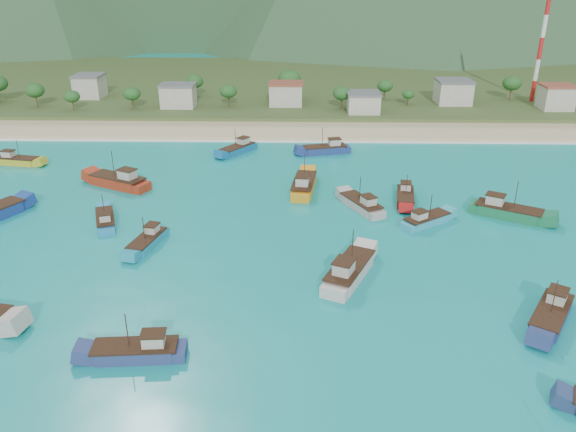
{
  "coord_description": "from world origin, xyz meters",
  "views": [
    {
      "loc": [
        1.49,
        -62.01,
        38.53
      ],
      "look_at": [
        -0.32,
        18.0,
        3.0
      ],
      "focal_mm": 35.0,
      "sensor_mm": 36.0,
      "label": 1
    }
  ],
  "objects_px": {
    "boat_20": "(426,221)",
    "boat_25": "(507,212)",
    "boat_1": "(238,149)",
    "boat_24": "(405,197)",
    "boat_14": "(17,161)",
    "boat_13": "(326,150)",
    "boat_4": "(362,205)",
    "boat_11": "(148,242)",
    "boat_5": "(304,186)",
    "boat_9": "(106,221)",
    "boat_12": "(551,315)",
    "radio_tower": "(542,37)",
    "boat_7": "(138,352)",
    "boat_2": "(119,182)",
    "boat_0": "(349,272)"
  },
  "relations": [
    {
      "from": "boat_20",
      "to": "boat_25",
      "type": "distance_m",
      "value": 14.55
    },
    {
      "from": "boat_1",
      "to": "boat_24",
      "type": "distance_m",
      "value": 43.45
    },
    {
      "from": "boat_25",
      "to": "boat_1",
      "type": "bearing_deg",
      "value": -96.14
    },
    {
      "from": "boat_1",
      "to": "boat_14",
      "type": "distance_m",
      "value": 47.31
    },
    {
      "from": "boat_14",
      "to": "boat_20",
      "type": "height_order",
      "value": "boat_14"
    },
    {
      "from": "boat_1",
      "to": "boat_13",
      "type": "xyz_separation_m",
      "value": [
        19.89,
        -0.03,
        0.06
      ]
    },
    {
      "from": "boat_4",
      "to": "boat_11",
      "type": "xyz_separation_m",
      "value": [
        -33.71,
        -14.69,
        -0.13
      ]
    },
    {
      "from": "boat_5",
      "to": "boat_24",
      "type": "height_order",
      "value": "boat_5"
    },
    {
      "from": "boat_11",
      "to": "boat_25",
      "type": "xyz_separation_m",
      "value": [
        57.81,
        11.88,
        0.3
      ]
    },
    {
      "from": "boat_11",
      "to": "boat_4",
      "type": "bearing_deg",
      "value": -142.96
    },
    {
      "from": "boat_9",
      "to": "boat_11",
      "type": "bearing_deg",
      "value": -60.31
    },
    {
      "from": "boat_20",
      "to": "boat_9",
      "type": "bearing_deg",
      "value": -124.21
    },
    {
      "from": "boat_1",
      "to": "boat_14",
      "type": "relative_size",
      "value": 1.0
    },
    {
      "from": "boat_11",
      "to": "boat_12",
      "type": "height_order",
      "value": "boat_12"
    },
    {
      "from": "radio_tower",
      "to": "boat_11",
      "type": "bearing_deg",
      "value": -134.31
    },
    {
      "from": "boat_5",
      "to": "boat_20",
      "type": "distance_m",
      "value": 24.83
    },
    {
      "from": "boat_5",
      "to": "radio_tower",
      "type": "bearing_deg",
      "value": 52.79
    },
    {
      "from": "boat_1",
      "to": "boat_7",
      "type": "xyz_separation_m",
      "value": [
        -3.19,
        -73.45,
        -0.01
      ]
    },
    {
      "from": "boat_5",
      "to": "boat_14",
      "type": "xyz_separation_m",
      "value": [
        -61.22,
        14.14,
        -0.27
      ]
    },
    {
      "from": "boat_14",
      "to": "boat_25",
      "type": "height_order",
      "value": "boat_25"
    },
    {
      "from": "radio_tower",
      "to": "boat_2",
      "type": "distance_m",
      "value": 126.96
    },
    {
      "from": "boat_11",
      "to": "boat_20",
      "type": "height_order",
      "value": "boat_20"
    },
    {
      "from": "boat_7",
      "to": "radio_tower",
      "type": "bearing_deg",
      "value": -40.24
    },
    {
      "from": "boat_5",
      "to": "boat_13",
      "type": "xyz_separation_m",
      "value": [
        5.04,
        23.48,
        -0.16
      ]
    },
    {
      "from": "boat_7",
      "to": "boat_24",
      "type": "relative_size",
      "value": 1.04
    },
    {
      "from": "radio_tower",
      "to": "boat_4",
      "type": "distance_m",
      "value": 101.1
    },
    {
      "from": "boat_7",
      "to": "boat_14",
      "type": "height_order",
      "value": "boat_7"
    },
    {
      "from": "boat_25",
      "to": "boat_2",
      "type": "bearing_deg",
      "value": -70.99
    },
    {
      "from": "boat_4",
      "to": "boat_14",
      "type": "xyz_separation_m",
      "value": [
        -71.26,
        22.81,
        -0.06
      ]
    },
    {
      "from": "boat_13",
      "to": "boat_25",
      "type": "xyz_separation_m",
      "value": [
        29.11,
        -34.97,
        0.12
      ]
    },
    {
      "from": "radio_tower",
      "to": "boat_4",
      "type": "height_order",
      "value": "radio_tower"
    },
    {
      "from": "boat_4",
      "to": "boat_14",
      "type": "relative_size",
      "value": 1.04
    },
    {
      "from": "boat_2",
      "to": "boat_14",
      "type": "relative_size",
      "value": 1.28
    },
    {
      "from": "boat_7",
      "to": "boat_25",
      "type": "relative_size",
      "value": 0.86
    },
    {
      "from": "radio_tower",
      "to": "boat_7",
      "type": "bearing_deg",
      "value": -125.6
    },
    {
      "from": "boat_4",
      "to": "boat_11",
      "type": "height_order",
      "value": "boat_4"
    },
    {
      "from": "boat_9",
      "to": "boat_25",
      "type": "relative_size",
      "value": 0.79
    },
    {
      "from": "boat_0",
      "to": "boat_1",
      "type": "xyz_separation_m",
      "value": [
        -20.84,
        56.02,
        -0.22
      ]
    },
    {
      "from": "boat_1",
      "to": "boat_7",
      "type": "height_order",
      "value": "boat_1"
    },
    {
      "from": "boat_12",
      "to": "boat_11",
      "type": "bearing_deg",
      "value": 14.26
    },
    {
      "from": "boat_9",
      "to": "radio_tower",
      "type": "bearing_deg",
      "value": 20.62
    },
    {
      "from": "boat_5",
      "to": "boat_7",
      "type": "relative_size",
      "value": 1.22
    },
    {
      "from": "boat_9",
      "to": "boat_20",
      "type": "relative_size",
      "value": 1.04
    },
    {
      "from": "boat_5",
      "to": "boat_9",
      "type": "height_order",
      "value": "boat_5"
    },
    {
      "from": "boat_5",
      "to": "boat_13",
      "type": "distance_m",
      "value": 24.01
    },
    {
      "from": "boat_2",
      "to": "boat_12",
      "type": "xyz_separation_m",
      "value": [
        64.6,
        -43.22,
        -0.21
      ]
    },
    {
      "from": "boat_1",
      "to": "boat_14",
      "type": "xyz_separation_m",
      "value": [
        -46.37,
        -9.37,
        -0.05
      ]
    },
    {
      "from": "boat_0",
      "to": "boat_2",
      "type": "xyz_separation_m",
      "value": [
        -41.36,
        33.76,
        0.04
      ]
    },
    {
      "from": "boat_2",
      "to": "boat_4",
      "type": "height_order",
      "value": "boat_2"
    },
    {
      "from": "boat_25",
      "to": "boat_0",
      "type": "bearing_deg",
      "value": -23.85
    }
  ]
}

